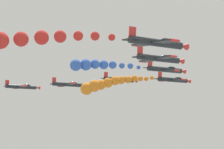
{
  "coord_description": "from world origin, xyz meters",
  "views": [
    {
      "loc": [
        76.16,
        -43.31,
        83.65
      ],
      "look_at": [
        0.0,
        0.0,
        95.94
      ],
      "focal_mm": 60.72,
      "sensor_mm": 36.0,
      "label": 1
    }
  ],
  "objects": [
    {
      "name": "airplane_trailing",
      "position": [
        -32.56,
        -11.89,
        95.46
      ],
      "size": [
        9.56,
        10.35,
        2.32
      ],
      "rotation": [
        0.0,
        0.01,
        0.0
      ],
      "color": "#23282D"
    },
    {
      "name": "airplane_right_inner",
      "position": [
        10.32,
        7.75,
        96.32
      ],
      "size": [
        9.5,
        10.35,
        2.78
      ],
      "rotation": [
        0.0,
        0.16,
        0.0
      ],
      "color": "#23282D"
    },
    {
      "name": "airplane_right_outer",
      "position": [
        21.46,
        -2.24,
        96.1
      ],
      "size": [
        9.57,
        10.35,
        2.34
      ],
      "rotation": [
        0.0,
        0.05,
        0.0
      ],
      "color": "#23282D"
    },
    {
      "name": "airplane_high_slot",
      "position": [
        33.28,
        -11.46,
        95.71
      ],
      "size": [
        9.54,
        10.35,
        2.58
      ],
      "rotation": [
        0.0,
        0.11,
        0.0
      ],
      "color": "#23282D"
    },
    {
      "name": "smoke_trail_right_inner",
      "position": [
        10.33,
        -9.93,
        95.91
      ],
      "size": [
        2.43,
        15.95,
        2.66
      ],
      "color": "blue"
    },
    {
      "name": "airplane_left_outer",
      "position": [
        -22.16,
        -1.58,
        95.7
      ],
      "size": [
        9.56,
        10.35,
        2.32
      ],
      "rotation": [
        0.0,
        -0.0,
        0.0
      ],
      "color": "#23282D"
    },
    {
      "name": "smoke_trail_lead",
      "position": [
        -1.41,
        -1.15,
        93.76
      ],
      "size": [
        5.05,
        18.28,
        5.21
      ],
      "color": "orange"
    },
    {
      "name": "airplane_left_inner",
      "position": [
        -10.62,
        8.39,
        96.45
      ],
      "size": [
        9.53,
        10.35,
        2.65
      ],
      "rotation": [
        0.0,
        0.13,
        0.0
      ],
      "color": "#23282D"
    },
    {
      "name": "airplane_lead",
      "position": [
        0.48,
        17.81,
        95.74
      ],
      "size": [
        9.56,
        10.35,
        2.37
      ],
      "rotation": [
        0.0,
        0.07,
        0.0
      ],
      "color": "#23282D"
    }
  ]
}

